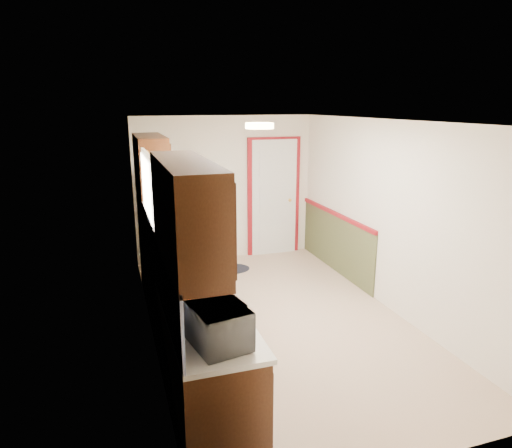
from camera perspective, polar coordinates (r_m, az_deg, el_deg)
room_shell at (r=5.34m, az=2.79°, el=-0.22°), size 3.20×5.20×2.52m
kitchen_run at (r=4.90m, az=-9.76°, el=-6.64°), size 0.63×4.00×2.20m
back_wall_trim at (r=7.76m, az=3.86°, el=2.20°), size 1.12×2.30×2.08m
ceiling_fixture at (r=4.87m, az=0.44°, el=12.18°), size 0.30×0.30×0.06m
microwave at (r=3.28m, az=-4.98°, el=-11.73°), size 0.40×0.59×0.36m
refrigerator at (r=6.95m, az=-10.64°, el=-0.13°), size 0.72×0.71×1.64m
rug at (r=7.38m, az=-3.95°, el=-5.64°), size 0.89×0.66×0.01m
cooktop at (r=5.84m, az=-10.90°, el=-1.70°), size 0.48×0.58×0.02m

